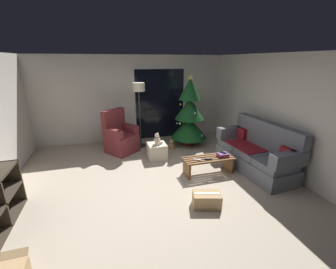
# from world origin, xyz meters

# --- Properties ---
(ground_plane) EXTENTS (7.00, 7.00, 0.00)m
(ground_plane) POSITION_xyz_m (0.00, 0.00, 0.00)
(ground_plane) COLOR #B2A38E
(wall_back) EXTENTS (5.72, 0.12, 2.50)m
(wall_back) POSITION_xyz_m (0.00, 3.06, 1.25)
(wall_back) COLOR silver
(wall_back) RESTS_ON ground
(wall_right) EXTENTS (0.12, 6.00, 2.50)m
(wall_right) POSITION_xyz_m (2.86, 0.00, 1.25)
(wall_right) COLOR silver
(wall_right) RESTS_ON ground
(patio_door_frame) EXTENTS (1.60, 0.02, 2.20)m
(patio_door_frame) POSITION_xyz_m (0.80, 2.99, 1.10)
(patio_door_frame) COLOR silver
(patio_door_frame) RESTS_ON ground
(patio_door_glass) EXTENTS (1.50, 0.02, 2.10)m
(patio_door_glass) POSITION_xyz_m (0.80, 2.97, 1.05)
(patio_door_glass) COLOR black
(patio_door_glass) RESTS_ON ground
(couch) EXTENTS (0.91, 1.99, 1.08)m
(couch) POSITION_xyz_m (2.32, 0.23, 0.40)
(couch) COLOR slate
(couch) RESTS_ON ground
(coffee_table) EXTENTS (1.10, 0.40, 0.37)m
(coffee_table) POSITION_xyz_m (1.20, 0.34, 0.25)
(coffee_table) COLOR brown
(coffee_table) RESTS_ON ground
(remote_black) EXTENTS (0.16, 0.09, 0.02)m
(remote_black) POSITION_xyz_m (1.15, 0.26, 0.38)
(remote_black) COLOR black
(remote_black) RESTS_ON coffee_table
(remote_silver) EXTENTS (0.15, 0.12, 0.02)m
(remote_silver) POSITION_xyz_m (0.92, 0.29, 0.38)
(remote_silver) COLOR #ADADB2
(remote_silver) RESTS_ON coffee_table
(book_stack) EXTENTS (0.25, 0.20, 0.07)m
(book_stack) POSITION_xyz_m (1.52, 0.31, 0.40)
(book_stack) COLOR #A32D28
(book_stack) RESTS_ON coffee_table
(cell_phone) EXTENTS (0.12, 0.16, 0.01)m
(cell_phone) POSITION_xyz_m (1.54, 0.34, 0.45)
(cell_phone) COLOR black
(cell_phone) RESTS_ON book_stack
(christmas_tree) EXTENTS (1.02, 1.02, 1.98)m
(christmas_tree) POSITION_xyz_m (1.43, 2.10, 0.88)
(christmas_tree) COLOR #4C1E19
(christmas_tree) RESTS_ON ground
(armchair) EXTENTS (0.96, 0.96, 1.13)m
(armchair) POSITION_xyz_m (-0.52, 2.10, 0.40)
(armchair) COLOR maroon
(armchair) RESTS_ON ground
(floor_lamp) EXTENTS (0.32, 0.32, 1.78)m
(floor_lamp) POSITION_xyz_m (0.06, 2.34, 1.51)
(floor_lamp) COLOR #2D2D30
(floor_lamp) RESTS_ON ground
(ottoman) EXTENTS (0.44, 0.44, 0.39)m
(ottoman) POSITION_xyz_m (0.32, 1.40, 0.19)
(ottoman) COLOR beige
(ottoman) RESTS_ON ground
(teddy_bear_cream) EXTENTS (0.21, 0.22, 0.29)m
(teddy_bear_cream) POSITION_xyz_m (0.32, 1.39, 0.51)
(teddy_bear_cream) COLOR beige
(teddy_bear_cream) RESTS_ON ottoman
(teddy_bear_honey_by_tree) EXTENTS (0.22, 0.21, 0.29)m
(teddy_bear_honey_by_tree) POSITION_xyz_m (0.83, 1.88, 0.12)
(teddy_bear_honey_by_tree) COLOR tan
(teddy_bear_honey_by_tree) RESTS_ON ground
(cardboard_box_taped_mid_floor) EXTENTS (0.52, 0.40, 0.25)m
(cardboard_box_taped_mid_floor) POSITION_xyz_m (0.67, -0.71, 0.12)
(cardboard_box_taped_mid_floor) COLOR tan
(cardboard_box_taped_mid_floor) RESTS_ON ground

